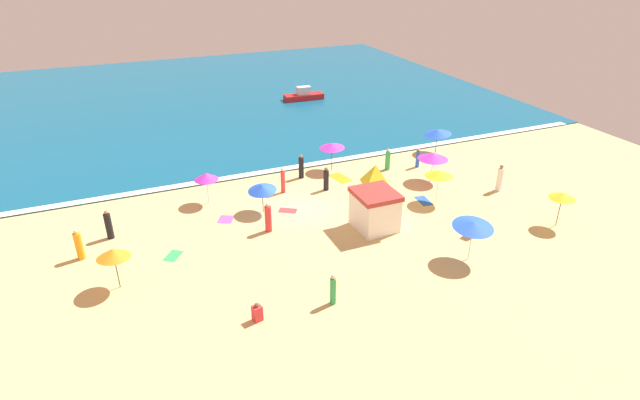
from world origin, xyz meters
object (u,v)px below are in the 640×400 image
(beach_umbrella_0, at_px, (332,146))
(beachgoer_5, at_px, (283,181))
(beach_tent, at_px, (375,174))
(beachgoer_9, at_px, (418,158))
(beach_umbrella_7, at_px, (206,176))
(beachgoer_8, at_px, (333,290))
(beachgoer_4, at_px, (472,230))
(beachgoer_11, at_px, (301,167))
(beachgoer_3, at_px, (109,225))
(beachgoer_6, at_px, (268,218))
(beach_umbrella_8, at_px, (439,173))
(beachgoer_7, at_px, (500,179))
(beach_umbrella_3, at_px, (437,132))
(beachgoer_2, at_px, (79,245))
(beachgoer_10, at_px, (326,179))
(beach_umbrella_1, at_px, (433,156))
(beach_umbrella_5, at_px, (473,225))
(beachgoer_1, at_px, (388,160))
(beach_umbrella_4, at_px, (262,188))
(small_boat_0, at_px, (304,95))
(lifeguard_cabana, at_px, (375,210))
(beachgoer_0, at_px, (257,313))
(beach_umbrella_6, at_px, (563,196))
(beach_umbrella_2, at_px, (113,253))

(beach_umbrella_0, bearing_deg, beachgoer_5, -154.15)
(beach_tent, height_order, beachgoer_9, beachgoer_9)
(beach_umbrella_7, xyz_separation_m, beachgoer_5, (4.99, -0.41, -1.02))
(beach_tent, xyz_separation_m, beachgoer_8, (-8.26, -11.17, 0.10))
(beachgoer_4, relative_size, beachgoer_11, 0.53)
(beachgoer_3, height_order, beachgoer_9, beachgoer_3)
(beachgoer_6, bearing_deg, beachgoer_8, -84.63)
(beach_umbrella_8, relative_size, beachgoer_8, 1.52)
(beachgoer_7, height_order, beachgoer_8, beachgoer_7)
(beach_umbrella_8, relative_size, beach_tent, 0.99)
(beach_umbrella_3, distance_m, beachgoer_2, 26.98)
(beach_umbrella_0, distance_m, beachgoer_8, 15.82)
(beachgoer_9, relative_size, beachgoer_10, 0.92)
(beachgoer_2, xyz_separation_m, beachgoer_10, (15.51, 2.71, -0.04))
(beach_umbrella_1, distance_m, beach_umbrella_5, 10.07)
(beach_umbrella_1, relative_size, beachgoer_1, 1.61)
(beach_umbrella_4, height_order, small_boat_0, beach_umbrella_4)
(beachgoer_2, relative_size, beachgoer_4, 1.87)
(lifeguard_cabana, height_order, beach_umbrella_3, lifeguard_cabana)
(beach_umbrella_8, bearing_deg, beach_umbrella_7, 158.01)
(beach_umbrella_3, relative_size, beachgoer_11, 1.51)
(beachgoer_1, bearing_deg, beach_umbrella_5, -99.09)
(beachgoer_2, bearing_deg, beachgoer_0, -49.55)
(beachgoer_8, bearing_deg, beachgoer_7, 23.79)
(beach_umbrella_7, bearing_deg, beachgoer_8, -75.74)
(beach_umbrella_7, bearing_deg, beachgoer_4, -37.53)
(beach_umbrella_8, height_order, small_boat_0, beach_umbrella_8)
(beach_umbrella_3, bearing_deg, beach_tent, -156.25)
(beach_tent, relative_size, beachgoer_9, 1.65)
(beach_umbrella_0, height_order, beachgoer_5, beach_umbrella_0)
(beachgoer_3, relative_size, small_boat_0, 0.42)
(beachgoer_4, bearing_deg, beachgoer_5, 130.06)
(beachgoer_1, relative_size, beachgoer_4, 1.74)
(beachgoer_3, xyz_separation_m, beachgoer_11, (13.11, 3.59, 0.01))
(beachgoer_3, relative_size, beachgoer_10, 1.07)
(beachgoer_3, xyz_separation_m, beachgoer_8, (9.33, -10.41, -0.04))
(lifeguard_cabana, distance_m, beach_umbrella_0, 8.97)
(beach_umbrella_7, bearing_deg, beach_umbrella_1, -9.91)
(beach_tent, bearing_deg, beachgoer_9, 16.53)
(beach_umbrella_3, bearing_deg, beachgoer_4, -115.18)
(beachgoer_7, bearing_deg, beachgoer_6, 177.04)
(beachgoer_9, bearing_deg, beach_umbrella_0, 162.15)
(beachgoer_6, bearing_deg, beachgoer_3, 162.17)
(beach_umbrella_1, bearing_deg, beach_umbrella_6, -68.63)
(beach_umbrella_2, relative_size, beachgoer_0, 2.38)
(lifeguard_cabana, height_order, beachgoer_10, lifeguard_cabana)
(beachgoer_8, bearing_deg, beachgoer_1, 51.59)
(beachgoer_3, xyz_separation_m, beachgoer_5, (11.11, 1.81, 0.05))
(beach_umbrella_8, xyz_separation_m, beachgoer_1, (-0.35, 5.84, -1.24))
(beach_umbrella_3, distance_m, beachgoer_3, 25.14)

